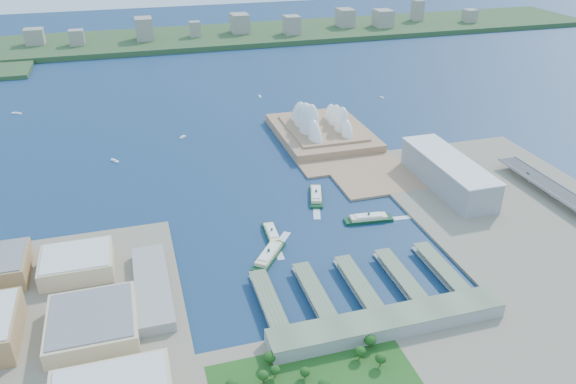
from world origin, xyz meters
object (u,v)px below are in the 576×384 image
object	(u,v)px
ferry_d	(369,217)
car_c	(528,173)
ferry_a	(272,232)
ferry_c	(269,254)
ferry_b	(316,194)
opera_house	(323,117)
toaster_building	(448,173)

from	to	relation	value
ferry_d	car_c	xyz separation A→B (m)	(223.84, 27.80, 10.46)
ferry_a	ferry_c	xyz separation A→B (m)	(-13.43, -38.95, 0.76)
ferry_b	ferry_d	distance (m)	77.35
ferry_b	car_c	bearing A→B (deg)	8.79
opera_house	car_c	size ratio (longest dim) A/B	38.16
opera_house	ferry_c	distance (m)	326.36
toaster_building	ferry_d	world-z (taller)	toaster_building
ferry_c	ferry_d	size ratio (longest dim) A/B	1.06
toaster_building	ferry_a	size ratio (longest dim) A/B	3.19
ferry_b	ferry_c	world-z (taller)	ferry_c
ferry_b	car_c	xyz separation A→B (m)	(261.64, -39.67, 10.36)
toaster_building	car_c	bearing A→B (deg)	-10.26
ferry_a	ferry_b	world-z (taller)	ferry_b
ferry_c	car_c	distance (m)	353.84
toaster_building	ferry_a	bearing A→B (deg)	-168.75
opera_house	car_c	world-z (taller)	opera_house
toaster_building	car_c	xyz separation A→B (m)	(101.00, -18.27, -4.97)
opera_house	ferry_a	world-z (taller)	opera_house
ferry_a	ferry_c	bearing A→B (deg)	-106.45
opera_house	car_c	bearing A→B (deg)	-48.81
toaster_building	car_c	distance (m)	102.76
ferry_a	car_c	world-z (taller)	car_c
ferry_b	ferry_d	world-z (taller)	ferry_b
ferry_c	car_c	bearing A→B (deg)	-132.15
opera_house	ferry_b	size ratio (longest dim) A/B	3.29
ferry_a	ferry_d	distance (m)	110.02
ferry_b	opera_house	bearing A→B (deg)	85.83
ferry_b	car_c	size ratio (longest dim) A/B	11.60
opera_house	ferry_d	size ratio (longest dim) A/B	3.35
ferry_a	ferry_b	distance (m)	99.00
ferry_a	car_c	distance (m)	335.22
ferry_a	ferry_d	size ratio (longest dim) A/B	0.91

